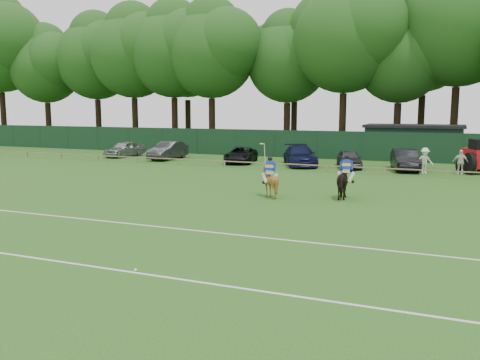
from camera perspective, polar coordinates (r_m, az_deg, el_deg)
The scene contains 20 objects.
ground at distance 20.23m, azimuth -4.58°, elevation -4.98°, with size 160.00×160.00×0.00m, color #1E4C14.
horse_dark at distance 26.19m, azimuth 11.81°, elevation -0.24°, with size 0.90×1.98×1.67m, color black.
horse_chestnut at distance 26.13m, azimuth 3.37°, elevation -0.27°, with size 1.22×1.37×1.51m, color brown.
sedan_silver at distance 48.37m, azimuth -12.82°, elevation 3.43°, with size 1.74×4.33×1.48m, color #989A9C.
sedan_grey at distance 45.32m, azimuth -8.07°, elevation 3.30°, with size 1.66×4.76×1.57m, color #28282A.
suv_black at distance 42.05m, azimuth 0.10°, elevation 2.83°, with size 2.18×4.72×1.31m, color black.
sedan_navy at distance 40.37m, azimuth 6.76°, elevation 2.74°, with size 2.22×5.45×1.58m, color #111335.
hatch_grey at distance 39.44m, azimuth 12.15°, elevation 2.34°, with size 1.63×4.04×1.38m, color #323235.
estate_black at distance 38.94m, azimuth 18.03°, elevation 2.16°, with size 1.63×4.67×1.54m, color black.
spectator_left at distance 37.45m, azimuth 20.03°, elevation 2.04°, with size 1.16×0.67×1.80m, color silver.
spectator_mid at distance 37.85m, azimuth 23.51°, elevation 1.85°, with size 1.00×0.42×1.71m, color silver.
rider_dark at distance 26.08m, azimuth 11.86°, elevation 1.38°, with size 0.93×0.43×1.41m.
rider_chestnut at distance 26.03m, azimuth 3.37°, elevation 1.25°, with size 0.94×0.57×2.05m.
polo_ball at distance 14.84m, azimuth -11.65°, elevation -9.87°, with size 0.09×0.09×0.09m, color silver.
pitch_lines at distance 17.29m, azimuth -9.91°, elevation -7.35°, with size 60.00×5.10×0.01m.
pitch_rail at distance 36.88m, azimuth 8.24°, elevation 1.66°, with size 62.10×0.10×0.50m.
perimeter_fence at distance 45.54m, azimuth 11.08°, elevation 3.84°, with size 92.08×0.08×2.50m.
utility_shed at distance 47.71m, azimuth 18.91°, elevation 4.09°, with size 8.40×4.40×3.04m.
tree_row at distance 53.18m, azimuth 14.88°, elevation 2.98°, with size 96.00×12.00×21.00m, color #26561C, non-canonical shape.
tractor at distance 39.08m, azimuth 25.21°, elevation 2.34°, with size 2.88×3.37×2.40m.
Camera 1 is at (9.01, -17.52, 4.61)m, focal length 38.00 mm.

